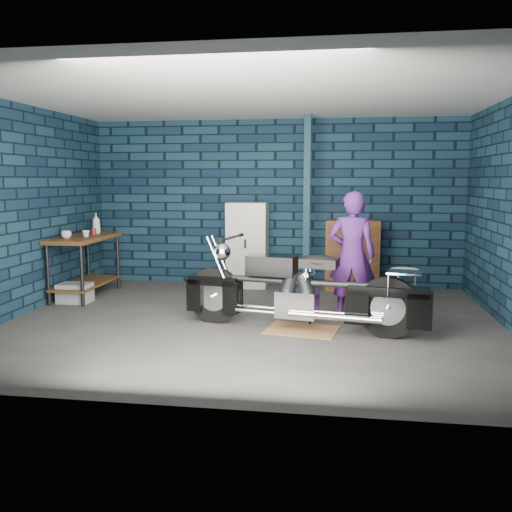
% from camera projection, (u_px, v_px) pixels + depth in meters
% --- Properties ---
extents(ground, '(6.00, 6.00, 0.00)m').
position_uv_depth(ground, '(251.00, 323.00, 6.61)').
color(ground, '#484543').
rests_on(ground, ground).
extents(room_walls, '(6.02, 5.01, 2.71)m').
position_uv_depth(room_walls, '(258.00, 166.00, 6.88)').
color(room_walls, '#0E1E30').
rests_on(room_walls, ground).
extents(support_post, '(0.10, 0.10, 2.70)m').
position_uv_depth(support_post, '(307.00, 205.00, 8.25)').
color(support_post, '#13303D').
rests_on(support_post, ground).
extents(workbench, '(0.60, 1.40, 0.91)m').
position_uv_depth(workbench, '(85.00, 266.00, 8.05)').
color(workbench, brown).
rests_on(workbench, ground).
extents(drip_mat, '(0.90, 0.73, 0.01)m').
position_uv_depth(drip_mat, '(302.00, 330.00, 6.30)').
color(drip_mat, '#90633F').
rests_on(drip_mat, ground).
extents(motorcycle, '(2.51, 1.07, 1.07)m').
position_uv_depth(motorcycle, '(303.00, 285.00, 6.23)').
color(motorcycle, black).
rests_on(motorcycle, ground).
extents(person, '(0.62, 0.44, 1.60)m').
position_uv_depth(person, '(352.00, 255.00, 6.75)').
color(person, '#4D1E71').
rests_on(person, ground).
extents(storage_bin, '(0.44, 0.31, 0.28)m').
position_uv_depth(storage_bin, '(75.00, 293.00, 7.70)').
color(storage_bin, gray).
rests_on(storage_bin, ground).
extents(locker, '(0.64, 0.46, 1.37)m').
position_uv_depth(locker, '(247.00, 245.00, 8.75)').
color(locker, silver).
rests_on(locker, ground).
extents(tool_chest, '(0.83, 0.46, 1.11)m').
position_uv_depth(tool_chest, '(352.00, 255.00, 8.53)').
color(tool_chest, brown).
rests_on(tool_chest, ground).
extents(shop_stool, '(0.38, 0.38, 0.63)m').
position_uv_depth(shop_stool, '(404.00, 294.00, 6.81)').
color(shop_stool, beige).
rests_on(shop_stool, ground).
extents(cup_a, '(0.14, 0.14, 0.11)m').
position_uv_depth(cup_a, '(66.00, 235.00, 7.62)').
color(cup_a, beige).
rests_on(cup_a, workbench).
extents(cup_b, '(0.11, 0.11, 0.10)m').
position_uv_depth(cup_b, '(86.00, 234.00, 7.84)').
color(cup_b, beige).
rests_on(cup_b, workbench).
extents(mug_red, '(0.08, 0.08, 0.10)m').
position_uv_depth(mug_red, '(94.00, 232.00, 8.11)').
color(mug_red, maroon).
rests_on(mug_red, workbench).
extents(bottle, '(0.14, 0.14, 0.32)m').
position_uv_depth(bottle, '(96.00, 223.00, 8.32)').
color(bottle, gray).
rests_on(bottle, workbench).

